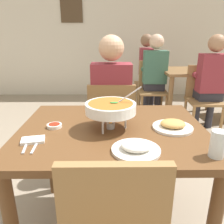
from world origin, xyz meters
The scene contains 20 objects.
cafe_rear_partition centered at (0.00, 3.76, 1.50)m, with size 10.00×0.10×3.00m, color beige.
picture_frame_hung centered at (-0.78, 3.70, 1.80)m, with size 0.44×0.03×0.56m, color #4C3823.
dining_table_main centered at (0.00, 0.00, 0.65)m, with size 1.13×0.90×0.77m.
chair_diner_main centered at (0.00, 0.74, 0.51)m, with size 0.44×0.44×0.90m.
diner_main centered at (0.00, 0.77, 0.75)m, with size 0.40×0.45×1.31m.
curry_bowl centered at (-0.01, -0.01, 0.90)m, with size 0.33×0.30×0.26m.
rice_plate centered at (0.11, -0.29, 0.79)m, with size 0.24×0.24×0.06m.
appetizer_plate centered at (0.36, -0.02, 0.79)m, with size 0.24×0.24×0.06m.
sauce_dish centered at (-0.35, 0.01, 0.78)m, with size 0.09×0.09×0.02m.
napkin_folded centered at (-0.42, -0.18, 0.78)m, with size 0.12×0.08×0.02m, color white.
fork_utensil centered at (-0.44, -0.23, 0.78)m, with size 0.01×0.17×0.01m, color silver.
spoon_utensil centered at (-0.39, -0.23, 0.78)m, with size 0.01×0.17×0.01m, color silver.
drink_glass centered at (0.48, -0.34, 0.83)m, with size 0.07×0.07×0.13m.
dining_table_far centered at (1.32, 2.27, 0.63)m, with size 1.00×0.80×0.77m.
chair_bg_left centered at (1.29, 1.78, 0.51)m, with size 0.46×0.46×0.90m.
chair_bg_middle centered at (0.77, 2.80, 0.51)m, with size 0.44×0.44×0.90m.
chair_bg_right centered at (0.67, 2.32, 0.51)m, with size 0.45×0.45×0.90m.
patron_bg_left centered at (1.34, 1.73, 0.75)m, with size 0.40×0.45×1.31m.
patron_bg_middle centered at (0.68, 2.85, 0.75)m, with size 0.45×0.40×1.31m.
patron_bg_right centered at (0.69, 2.30, 0.75)m, with size 0.40×0.45×1.31m.
Camera 1 is at (-0.01, -1.27, 1.32)m, focal length 36.14 mm.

